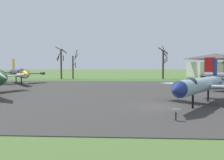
% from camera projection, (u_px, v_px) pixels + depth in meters
% --- Properties ---
extents(ground_plane, '(600.00, 600.00, 0.00)m').
position_uv_depth(ground_plane, '(158.00, 107.00, 21.04)').
color(ground_plane, '#4C6B33').
extents(asphalt_apron, '(76.19, 46.71, 0.05)m').
position_uv_depth(asphalt_apron, '(145.00, 91.00, 35.01)').
color(asphalt_apron, '#383533').
rests_on(asphalt_apron, ground).
extents(grass_verge_strip, '(136.19, 12.00, 0.06)m').
position_uv_depth(grass_verge_strip, '(136.00, 80.00, 64.27)').
color(grass_verge_strip, '#3E612D').
rests_on(grass_verge_strip, ground).
extents(jet_fighter_rear_center, '(9.21, 12.34, 4.52)m').
position_uv_depth(jet_fighter_rear_center, '(201.00, 85.00, 21.86)').
color(jet_fighter_rear_center, '#8EA3B2').
rests_on(jet_fighter_rear_center, ground).
extents(info_placard_rear_center, '(0.57, 0.28, 0.84)m').
position_uv_depth(info_placard_rear_center, '(176.00, 113.00, 15.61)').
color(info_placard_rear_center, black).
rests_on(info_placard_rear_center, ground).
extents(jet_fighter_rear_left, '(12.14, 14.25, 5.39)m').
position_uv_depth(jet_fighter_rear_left, '(19.00, 73.00, 48.70)').
color(jet_fighter_rear_left, '#33383D').
rests_on(jet_fighter_rear_left, ground).
extents(info_placard_rear_left, '(0.60, 0.37, 0.92)m').
position_uv_depth(info_placard_rear_left, '(26.00, 84.00, 40.83)').
color(info_placard_rear_left, black).
rests_on(info_placard_rear_left, ground).
extents(bare_tree_far_left, '(3.01, 3.03, 9.20)m').
position_uv_depth(bare_tree_far_left, '(61.00, 62.00, 67.59)').
color(bare_tree_far_left, '#42382D').
rests_on(bare_tree_far_left, ground).
extents(bare_tree_left_of_center, '(2.07, 2.40, 8.63)m').
position_uv_depth(bare_tree_left_of_center, '(74.00, 66.00, 69.07)').
color(bare_tree_left_of_center, brown).
rests_on(bare_tree_left_of_center, ground).
extents(bare_tree_center, '(3.11, 3.15, 9.62)m').
position_uv_depth(bare_tree_center, '(163.00, 63.00, 68.44)').
color(bare_tree_center, '#42382D').
rests_on(bare_tree_center, ground).
extents(visitor_building, '(19.59, 14.65, 8.45)m').
position_uv_depth(visitor_building, '(216.00, 65.00, 85.65)').
color(visitor_building, beige).
rests_on(visitor_building, ground).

